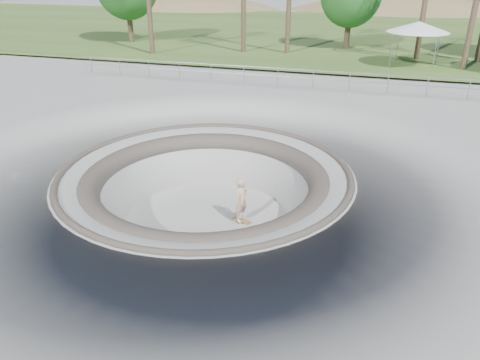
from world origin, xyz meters
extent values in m
plane|color=#A1A09C|center=(0.00, 0.00, 0.00)|extent=(180.00, 180.00, 0.00)
torus|color=#A1A09C|center=(0.00, 0.00, -2.00)|extent=(14.00, 14.00, 4.00)
cylinder|color=#A1A09C|center=(0.00, 0.00, -1.95)|extent=(6.60, 6.60, 0.10)
torus|color=#514A41|center=(0.00, 0.00, -0.02)|extent=(10.24, 10.24, 0.24)
torus|color=#514A41|center=(0.00, 0.00, -0.45)|extent=(8.91, 8.91, 0.81)
cube|color=#395522|center=(0.00, 34.00, 0.22)|extent=(180.00, 36.00, 0.12)
ellipsoid|color=brown|center=(-22.00, 55.00, -6.44)|extent=(50.40, 36.00, 23.40)
ellipsoid|color=brown|center=(8.00, 60.00, -7.87)|extent=(61.60, 44.00, 28.60)
cylinder|color=#93979B|center=(0.00, 12.00, 1.17)|extent=(25.00, 0.05, 0.05)
cylinder|color=#93979B|center=(0.00, 12.00, 0.72)|extent=(25.00, 0.05, 0.05)
cube|color=olive|center=(1.28, 0.16, -1.83)|extent=(0.76, 0.43, 0.02)
cylinder|color=#B7B7BC|center=(1.28, 0.16, -1.86)|extent=(0.08, 0.15, 0.03)
cylinder|color=#B7B7BC|center=(1.28, 0.16, -1.86)|extent=(0.08, 0.15, 0.03)
cylinder|color=white|center=(1.28, 0.16, -1.87)|extent=(0.06, 0.04, 0.06)
cylinder|color=white|center=(1.28, 0.16, -1.87)|extent=(0.06, 0.04, 0.06)
cylinder|color=white|center=(1.28, 0.16, -1.87)|extent=(0.06, 0.04, 0.06)
cylinder|color=white|center=(1.28, 0.16, -1.87)|extent=(0.06, 0.04, 0.06)
imported|color=#D9AE8C|center=(1.28, 0.16, -1.02)|extent=(0.56, 0.68, 1.62)
cylinder|color=#93979B|center=(6.29, 18.11, 1.32)|extent=(0.06, 0.06, 2.07)
cylinder|color=#93979B|center=(8.93, 18.11, 1.32)|extent=(0.06, 0.06, 2.07)
cylinder|color=#93979B|center=(6.29, 20.75, 1.32)|extent=(0.06, 0.06, 2.07)
cylinder|color=#93979B|center=(8.93, 20.75, 1.32)|extent=(0.06, 0.06, 2.07)
cube|color=white|center=(7.61, 19.43, 2.45)|extent=(3.24, 3.24, 0.08)
cone|color=white|center=(7.61, 19.43, 2.78)|extent=(5.53, 5.53, 0.66)
cylinder|color=brown|center=(-15.15, 23.17, 2.40)|extent=(0.44, 0.44, 4.47)
cylinder|color=brown|center=(2.79, 25.10, 2.14)|extent=(0.44, 0.44, 3.94)
camera|label=1|loc=(5.32, -13.94, 6.74)|focal=35.00mm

